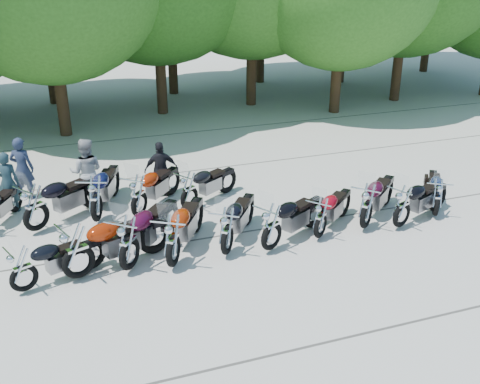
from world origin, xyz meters
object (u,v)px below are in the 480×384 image
object	(u,v)px
motorcycle_0	(22,268)
motorcycle_2	(128,242)
motorcycle_13	(139,195)
motorcycle_14	(189,189)
motorcycle_11	(35,206)
rider_1	(86,172)
motorcycle_5	(272,226)
motorcycle_4	(227,230)
motorcycle_3	(173,239)
rider_2	(161,169)
motorcycle_12	(96,198)
motorcycle_9	(437,196)
motorcycle_6	(321,217)
motorcycle_8	(403,205)
motorcycle_1	(77,250)
motorcycle_7	(367,205)
rider_3	(22,168)
rider_0	(8,182)

from	to	relation	value
motorcycle_0	motorcycle_2	bearing A→B (deg)	-107.92
motorcycle_13	motorcycle_14	distance (m)	1.34
motorcycle_11	motorcycle_14	distance (m)	3.86
motorcycle_13	rider_1	distance (m)	1.81
motorcycle_5	motorcycle_14	bearing A→B (deg)	-5.65
motorcycle_4	motorcycle_13	bearing A→B (deg)	-23.78
motorcycle_5	motorcycle_3	bearing A→B (deg)	60.02
motorcycle_0	rider_2	world-z (taller)	rider_2
motorcycle_11	motorcycle_0	bearing A→B (deg)	138.90
motorcycle_14	motorcycle_12	bearing A→B (deg)	57.09
motorcycle_3	motorcycle_11	xyz separation A→B (m)	(-2.78, 2.76, 0.00)
motorcycle_9	rider_2	size ratio (longest dim) A/B	1.31
motorcycle_6	motorcycle_14	size ratio (longest dim) A/B	0.98
motorcycle_8	motorcycle_13	distance (m)	6.65
motorcycle_1	motorcycle_8	bearing A→B (deg)	-111.88
motorcycle_11	rider_1	world-z (taller)	rider_1
motorcycle_0	motorcycle_5	world-z (taller)	motorcycle_5
motorcycle_7	rider_3	size ratio (longest dim) A/B	1.35
motorcycle_7	rider_1	size ratio (longest dim) A/B	1.29
motorcycle_9	motorcycle_11	xyz separation A→B (m)	(-9.81, 2.50, 0.12)
motorcycle_4	rider_1	world-z (taller)	rider_1
motorcycle_1	motorcycle_14	xyz separation A→B (m)	(3.05, 2.60, -0.11)
motorcycle_14	motorcycle_4	bearing A→B (deg)	152.40
motorcycle_13	rider_0	world-z (taller)	rider_0
motorcycle_14	rider_1	xyz separation A→B (m)	(-2.49, 1.34, 0.32)
motorcycle_11	motorcycle_1	bearing A→B (deg)	162.15
motorcycle_6	motorcycle_11	distance (m)	6.92
motorcycle_14	motorcycle_3	bearing A→B (deg)	126.89
motorcycle_5	motorcycle_7	distance (m)	2.65
motorcycle_9	motorcycle_11	bearing A→B (deg)	18.70
motorcycle_2	motorcycle_11	distance (m)	3.18
motorcycle_0	motorcycle_4	distance (m)	4.34
motorcycle_9	rider_1	bearing A→B (deg)	8.44
motorcycle_14	motorcycle_5	bearing A→B (deg)	171.47
motorcycle_1	rider_2	distance (m)	4.59
motorcycle_1	motorcycle_14	distance (m)	4.01
motorcycle_6	motorcycle_1	bearing A→B (deg)	49.66
motorcycle_2	motorcycle_6	size ratio (longest dim) A/B	1.21
motorcycle_3	rider_0	world-z (taller)	rider_0
motorcycle_6	rider_0	xyz separation A→B (m)	(-7.06, 4.18, 0.23)
rider_0	rider_1	bearing A→B (deg)	-173.88
motorcycle_3	motorcycle_4	bearing A→B (deg)	-143.36
motorcycle_0	motorcycle_6	distance (m)	6.70
motorcycle_2	motorcycle_5	bearing A→B (deg)	-144.41
rider_0	motorcycle_3	bearing A→B (deg)	140.53
motorcycle_4	motorcycle_8	size ratio (longest dim) A/B	1.02
motorcycle_9	rider_0	world-z (taller)	rider_0
motorcycle_4	rider_1	size ratio (longest dim) A/B	1.25
motorcycle_2	motorcycle_13	world-z (taller)	motorcycle_2
motorcycle_8	motorcycle_11	distance (m)	9.00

